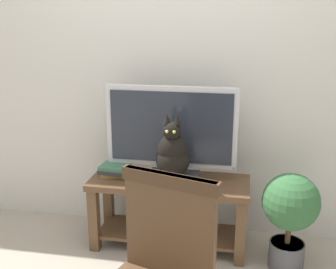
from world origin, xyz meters
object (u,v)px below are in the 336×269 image
(book_stack, at_px, (115,170))
(media_box, at_px, (173,180))
(tv, at_px, (171,130))
(cat, at_px, (173,154))
(tv_stand, at_px, (169,202))
(potted_plant, at_px, (290,211))

(book_stack, bearing_deg, media_box, -9.55)
(tv, distance_m, cat, 0.20)
(cat, xyz_separation_m, book_stack, (-0.45, 0.09, -0.18))
(media_box, bearing_deg, tv, 105.19)
(cat, bearing_deg, tv, 104.16)
(tv_stand, relative_size, book_stack, 5.16)
(tv, xyz_separation_m, potted_plant, (0.83, -0.22, -0.45))
(tv, bearing_deg, cat, -75.84)
(tv_stand, distance_m, potted_plant, 0.85)
(tv, height_order, potted_plant, tv)
(tv_stand, xyz_separation_m, book_stack, (-0.41, 0.01, 0.21))
(potted_plant, bearing_deg, cat, 175.41)
(media_box, bearing_deg, tv_stand, 121.03)
(tv_stand, xyz_separation_m, potted_plant, (0.83, -0.14, 0.07))
(tv_stand, bearing_deg, book_stack, 178.27)
(media_box, relative_size, cat, 0.77)
(media_box, height_order, potted_plant, potted_plant)
(tv, relative_size, media_box, 2.67)
(cat, xyz_separation_m, potted_plant, (0.79, -0.06, -0.32))
(potted_plant, bearing_deg, book_stack, 172.93)
(cat, distance_m, potted_plant, 0.86)
(tv, xyz_separation_m, cat, (0.04, -0.15, -0.12))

